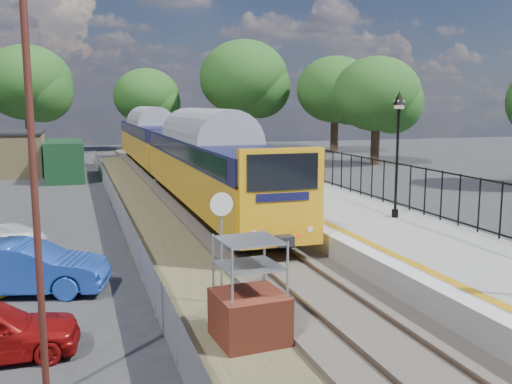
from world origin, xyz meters
name	(u,v)px	position (x,y,z in m)	size (l,w,h in m)	color
ground	(334,312)	(0.00, 0.00, 0.00)	(120.00, 120.00, 0.00)	#2D2D30
track_bed	(219,228)	(-0.47, 9.67, 0.09)	(5.90, 80.00, 0.29)	#473F38
platform	(343,220)	(4.20, 8.00, 0.45)	(5.00, 70.00, 0.90)	gray
platform_edge	(295,212)	(2.14, 8.00, 0.90)	(0.90, 70.00, 0.01)	silver
victorian_lamp_north	(398,125)	(5.30, 6.00, 4.30)	(0.44, 0.44, 4.60)	black
palisade_fence	(496,208)	(6.55, 2.24, 1.84)	(0.12, 26.00, 2.00)	black
wire_fence	(119,211)	(-4.20, 12.00, 0.60)	(0.06, 52.00, 1.20)	#999EA3
tree_line	(153,87)	(1.40, 42.00, 6.61)	(56.80, 43.80, 11.88)	#332319
train	(171,147)	(0.00, 24.15, 2.34)	(2.82, 40.83, 3.51)	orange
brick_plinth	(249,293)	(-2.50, -1.06, 1.10)	(1.53, 1.53, 2.29)	maroon
speed_sign	(222,229)	(-2.50, 1.28, 1.98)	(0.58, 0.10, 2.90)	#999EA3
carpark_lamp	(32,155)	(-6.53, -2.28, 4.23)	(0.25, 0.50, 7.47)	#50231A
car_blue	(25,268)	(-7.29, 3.80, 0.71)	(1.50, 4.31, 1.42)	#1A3EA0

